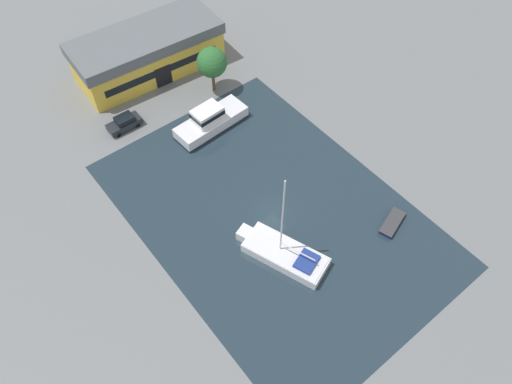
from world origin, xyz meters
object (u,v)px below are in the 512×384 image
at_px(parked_car, 124,123).
at_px(small_dinghy, 392,223).
at_px(quay_tree_near_building, 212,62).
at_px(warehouse_building, 148,52).
at_px(sailboat_moored, 284,253).
at_px(motor_cruiser, 210,121).

relative_size(parked_car, small_dinghy, 1.05).
relative_size(quay_tree_near_building, small_dinghy, 1.58).
bearing_deg(quay_tree_near_building, warehouse_building, 116.31).
bearing_deg(sailboat_moored, quay_tree_near_building, 49.65).
bearing_deg(small_dinghy, motor_cruiser, -1.77).
distance_m(quay_tree_near_building, small_dinghy, 29.57).
height_order(warehouse_building, quay_tree_near_building, quay_tree_near_building).
relative_size(warehouse_building, parked_car, 4.75).
bearing_deg(parked_car, quay_tree_near_building, -94.38).
xyz_separation_m(warehouse_building, parked_car, (-8.35, -7.69, -2.05)).
xyz_separation_m(parked_car, sailboat_moored, (3.36, -26.09, -0.18)).
height_order(quay_tree_near_building, motor_cruiser, quay_tree_near_building).
height_order(warehouse_building, small_dinghy, warehouse_building).
relative_size(parked_car, motor_cruiser, 0.44).
bearing_deg(sailboat_moored, motor_cruiser, 56.04).
bearing_deg(warehouse_building, quay_tree_near_building, -60.08).
xyz_separation_m(warehouse_building, sailboat_moored, (-4.99, -33.78, -2.22)).
bearing_deg(warehouse_building, parked_car, -133.74).
height_order(parked_car, sailboat_moored, sailboat_moored).
bearing_deg(small_dinghy, quay_tree_near_building, -13.08).
relative_size(warehouse_building, quay_tree_near_building, 3.16).
relative_size(warehouse_building, motor_cruiser, 2.09).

